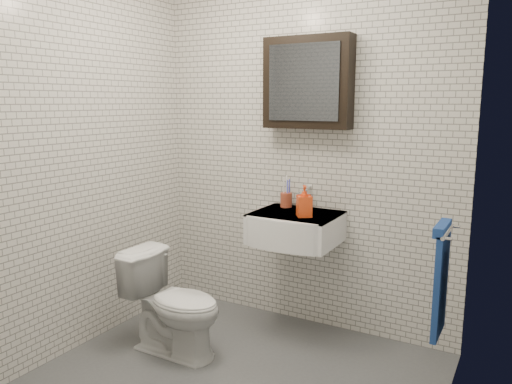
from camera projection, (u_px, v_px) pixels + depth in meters
ground at (228, 384)px, 2.82m from camera, size 2.20×2.00×0.01m
room_shell at (225, 124)px, 2.56m from camera, size 2.22×2.02×2.51m
washbasin at (293, 228)px, 3.29m from camera, size 0.55×0.50×0.20m
faucet at (306, 199)px, 3.43m from camera, size 0.06×0.20×0.15m
mirror_cabinet at (308, 83)px, 3.29m from camera, size 0.60×0.15×0.60m
towel_rail at (441, 275)px, 2.49m from camera, size 0.09×0.30×0.58m
toothbrush_cup at (286, 199)px, 3.48m from camera, size 0.09×0.09×0.22m
soap_bottle at (304, 201)px, 3.19m from camera, size 0.13×0.13×0.20m
toilet at (174, 303)px, 3.14m from camera, size 0.64×0.37×0.65m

